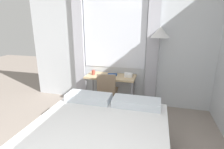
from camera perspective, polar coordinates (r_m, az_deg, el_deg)
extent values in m
cube|color=silver|center=(3.94, 4.65, 9.37)|extent=(4.71, 0.05, 2.70)
cube|color=white|center=(3.94, 0.72, 13.08)|extent=(1.40, 0.01, 1.50)
cube|color=#B2B2BC|center=(4.21, -10.73, 8.92)|extent=(0.24, 0.06, 2.60)
cube|color=#B2B2BC|center=(3.81, 13.00, 8.02)|extent=(0.24, 0.06, 2.60)
cube|color=tan|center=(3.81, -0.43, -0.66)|extent=(1.08, 0.50, 0.04)
cylinder|color=gray|center=(3.91, -8.36, -6.10)|extent=(0.04, 0.04, 0.69)
cylinder|color=gray|center=(3.65, 6.35, -7.66)|extent=(0.04, 0.04, 0.69)
cylinder|color=gray|center=(4.27, -6.18, -4.05)|extent=(0.04, 0.04, 0.69)
cylinder|color=gray|center=(4.03, 7.25, -5.31)|extent=(0.04, 0.04, 0.69)
cube|color=#8C7259|center=(3.78, -1.36, -5.33)|extent=(0.44, 0.44, 0.05)
cube|color=#8C7259|center=(3.54, -1.92, -3.06)|extent=(0.38, 0.07, 0.39)
cylinder|color=#8C7259|center=(3.76, -4.40, -9.32)|extent=(0.03, 0.03, 0.40)
cylinder|color=#8C7259|center=(3.70, 0.80, -9.71)|extent=(0.03, 0.03, 0.40)
cylinder|color=#8C7259|center=(4.06, -3.27, -7.27)|extent=(0.03, 0.03, 0.40)
cylinder|color=#8C7259|center=(4.00, 1.53, -7.59)|extent=(0.03, 0.03, 0.40)
cube|color=white|center=(2.30, -5.75, -20.86)|extent=(1.74, 2.00, 0.26)
cube|color=silver|center=(2.99, -7.60, -7.38)|extent=(0.75, 0.32, 0.12)
cube|color=silver|center=(2.81, 7.91, -9.07)|extent=(0.75, 0.32, 0.12)
cylinder|color=#4C4C51|center=(3.97, 13.65, -11.26)|extent=(0.28, 0.28, 0.03)
cylinder|color=gray|center=(3.68, 14.46, -0.39)|extent=(0.02, 0.02, 1.54)
cone|color=silver|center=(3.54, 15.48, 13.25)|extent=(0.36, 0.36, 0.21)
cube|color=white|center=(3.74, 5.42, -0.24)|extent=(0.16, 0.14, 0.07)
cube|color=white|center=(3.72, 5.44, 0.43)|extent=(0.18, 0.05, 0.02)
cube|color=navy|center=(3.85, 0.12, 0.00)|extent=(0.23, 0.19, 0.02)
cube|color=white|center=(3.85, 0.12, 0.07)|extent=(0.21, 0.18, 0.01)
cylinder|color=#993F33|center=(3.89, -6.10, 0.71)|extent=(0.08, 0.08, 0.10)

